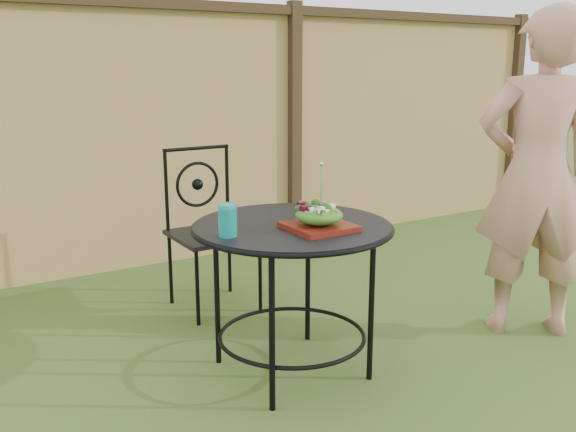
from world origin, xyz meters
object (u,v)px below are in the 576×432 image
object	(u,v)px
patio_chair	(209,224)
salad_plate	(319,227)
patio_table	(292,253)
diner	(537,176)

from	to	relation	value
patio_chair	salad_plate	size ratio (longest dim) A/B	3.52
patio_table	salad_plate	world-z (taller)	salad_plate
diner	patio_chair	bearing A→B (deg)	-8.92
diner	salad_plate	world-z (taller)	diner
patio_chair	salad_plate	distance (m)	1.17
patio_chair	diner	size ratio (longest dim) A/B	0.55
diner	salad_plate	bearing A→B (deg)	30.00
salad_plate	patio_table	bearing A→B (deg)	108.60
salad_plate	diner	bearing A→B (deg)	-4.92
patio_chair	diner	xyz separation A→B (m)	(1.31, -1.26, 0.36)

